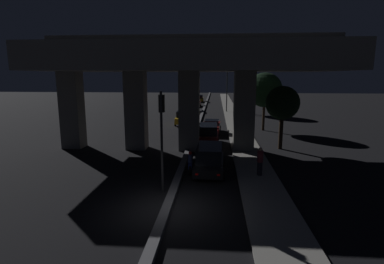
# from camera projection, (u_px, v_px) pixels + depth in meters

# --- Properties ---
(ground_plane) EXTENTS (200.00, 200.00, 0.00)m
(ground_plane) POSITION_uv_depth(u_px,v_px,m) (168.00, 209.00, 14.66)
(ground_plane) COLOR black
(median_divider) EXTENTS (0.45, 126.00, 0.27)m
(median_divider) POSITION_uv_depth(u_px,v_px,m) (202.00, 115.00, 48.91)
(median_divider) COLOR #4C4C51
(median_divider) RESTS_ON ground_plane
(sidewalk_right) EXTENTS (2.55, 126.00, 0.15)m
(sidewalk_right) POSITION_uv_depth(u_px,v_px,m) (235.00, 122.00, 41.68)
(sidewalk_right) COLOR gray
(sidewalk_right) RESTS_ON ground_plane
(elevated_overpass) EXTENTS (24.71, 10.17, 9.78)m
(elevated_overpass) POSITION_uv_depth(u_px,v_px,m) (185.00, 65.00, 25.10)
(elevated_overpass) COLOR slate
(elevated_overpass) RESTS_ON ground_plane
(traffic_light_left_of_median) EXTENTS (0.30, 0.49, 5.63)m
(traffic_light_left_of_median) POSITION_uv_depth(u_px,v_px,m) (162.00, 125.00, 16.20)
(traffic_light_left_of_median) COLOR black
(traffic_light_left_of_median) RESTS_ON ground_plane
(street_lamp) EXTENTS (2.11, 0.32, 8.22)m
(street_lamp) POSITION_uv_depth(u_px,v_px,m) (225.00, 85.00, 52.37)
(street_lamp) COLOR #2D2D30
(street_lamp) RESTS_ON ground_plane
(car_black_lead) EXTENTS (2.09, 4.52, 1.84)m
(car_black_lead) POSITION_uv_depth(u_px,v_px,m) (209.00, 159.00, 20.00)
(car_black_lead) COLOR black
(car_black_lead) RESTS_ON ground_plane
(car_dark_red_second) EXTENTS (2.01, 4.32, 1.91)m
(car_dark_red_second) POSITION_uv_depth(u_px,v_px,m) (208.00, 134.00, 28.07)
(car_dark_red_second) COLOR #591414
(car_dark_red_second) RESTS_ON ground_plane
(car_dark_red_third) EXTENTS (2.08, 4.63, 1.53)m
(car_dark_red_third) POSITION_uv_depth(u_px,v_px,m) (212.00, 126.00, 33.71)
(car_dark_red_third) COLOR #591414
(car_dark_red_third) RESTS_ON ground_plane
(car_taxi_yellow_lead_oncoming) EXTENTS (2.07, 4.70, 1.79)m
(car_taxi_yellow_lead_oncoming) POSITION_uv_depth(u_px,v_px,m) (183.00, 117.00, 39.93)
(car_taxi_yellow_lead_oncoming) COLOR gold
(car_taxi_yellow_lead_oncoming) RESTS_ON ground_plane
(car_grey_second_oncoming) EXTENTS (2.05, 4.46, 1.56)m
(car_grey_second_oncoming) POSITION_uv_depth(u_px,v_px,m) (193.00, 107.00, 53.29)
(car_grey_second_oncoming) COLOR #515459
(car_grey_second_oncoming) RESTS_ON ground_plane
(car_dark_red_third_oncoming) EXTENTS (1.95, 4.53, 1.47)m
(car_dark_red_third_oncoming) POSITION_uv_depth(u_px,v_px,m) (196.00, 103.00, 62.86)
(car_dark_red_third_oncoming) COLOR #591414
(car_dark_red_third_oncoming) RESTS_ON ground_plane
(car_taxi_yellow_fourth_oncoming) EXTENTS (2.10, 4.24, 1.71)m
(car_taxi_yellow_fourth_oncoming) POSITION_uv_depth(u_px,v_px,m) (199.00, 98.00, 73.51)
(car_taxi_yellow_fourth_oncoming) COLOR gold
(car_taxi_yellow_fourth_oncoming) RESTS_ON ground_plane
(motorcycle_blue_filtering_near) EXTENTS (0.33, 1.97, 1.49)m
(motorcycle_blue_filtering_near) POSITION_uv_depth(u_px,v_px,m) (190.00, 164.00, 19.98)
(motorcycle_blue_filtering_near) COLOR black
(motorcycle_blue_filtering_near) RESTS_ON ground_plane
(motorcycle_white_filtering_mid) EXTENTS (0.33, 1.85, 1.40)m
(motorcycle_white_filtering_mid) POSITION_uv_depth(u_px,v_px,m) (195.00, 141.00, 27.12)
(motorcycle_white_filtering_mid) COLOR black
(motorcycle_white_filtering_mid) RESTS_ON ground_plane
(motorcycle_red_filtering_far) EXTENTS (0.33, 1.84, 1.51)m
(motorcycle_red_filtering_far) POSITION_uv_depth(u_px,v_px,m) (203.00, 130.00, 32.47)
(motorcycle_red_filtering_far) COLOR black
(motorcycle_red_filtering_far) RESTS_ON ground_plane
(pedestrian_on_sidewalk) EXTENTS (0.38, 0.38, 1.84)m
(pedestrian_on_sidewalk) POSITION_uv_depth(u_px,v_px,m) (260.00, 161.00, 19.01)
(pedestrian_on_sidewalk) COLOR black
(pedestrian_on_sidewalk) RESTS_ON sidewalk_right
(roadside_tree_kerbside_near) EXTENTS (2.93, 2.93, 5.56)m
(roadside_tree_kerbside_near) POSITION_uv_depth(u_px,v_px,m) (282.00, 103.00, 25.90)
(roadside_tree_kerbside_near) COLOR #2D2116
(roadside_tree_kerbside_near) RESTS_ON ground_plane
(roadside_tree_kerbside_mid) EXTENTS (4.04, 4.04, 6.80)m
(roadside_tree_kerbside_mid) POSITION_uv_depth(u_px,v_px,m) (265.00, 90.00, 34.77)
(roadside_tree_kerbside_mid) COLOR #2D2116
(roadside_tree_kerbside_mid) RESTS_ON ground_plane
(roadside_tree_kerbside_far) EXTENTS (4.72, 4.72, 6.85)m
(roadside_tree_kerbside_far) POSITION_uv_depth(u_px,v_px,m) (252.00, 87.00, 49.66)
(roadside_tree_kerbside_far) COLOR #2D2116
(roadside_tree_kerbside_far) RESTS_ON ground_plane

